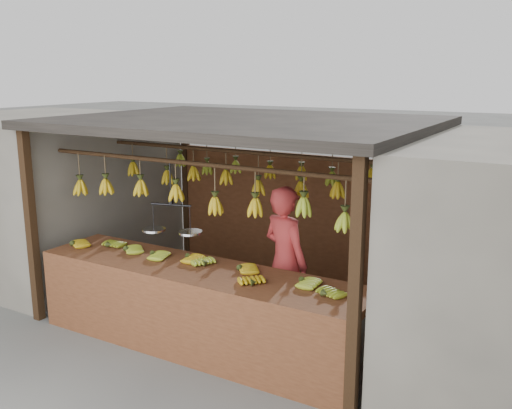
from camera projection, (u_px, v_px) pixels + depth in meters
The scene contains 8 objects.
ground at pixel (244, 309), 7.21m from camera, with size 80.00×80.00×0.00m, color #5B5B57.
stall at pixel (257, 151), 7.04m from camera, with size 4.30×3.30×2.40m.
neighbor_left at pixel (43, 191), 8.72m from camera, with size 3.00×3.00×2.30m, color slate.
counter at pixel (191, 288), 5.96m from camera, with size 3.79×0.86×0.96m.
hanging_bananas at pixel (244, 183), 6.84m from camera, with size 3.62×2.24×0.40m.
balance_scale at pixel (172, 227), 6.24m from camera, with size 0.67×0.36×0.79m.
vendor at pixel (285, 262), 6.35m from camera, with size 0.63×0.41×1.73m, color #BF3333.
bag_bundles at pixel (431, 229), 7.17m from camera, with size 0.08×0.26×1.24m.
Camera 1 is at (3.52, -5.73, 2.92)m, focal length 40.00 mm.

